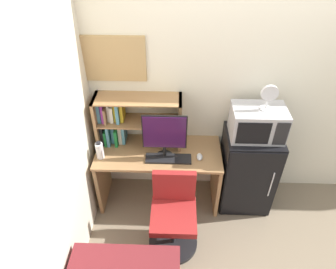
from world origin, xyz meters
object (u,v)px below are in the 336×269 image
at_px(monitor, 164,135).
at_px(desk_chair, 174,217).
at_px(hutch_bookshelf, 125,120).
at_px(computer_mouse, 200,157).
at_px(mini_fridge, 247,170).
at_px(wall_corkboard, 111,59).
at_px(keyboard, 168,159).
at_px(desk_fan, 269,96).
at_px(water_bottle, 100,150).
at_px(microwave, 257,123).

distance_m(monitor, desk_chair, 0.80).
bearing_deg(hutch_bookshelf, monitor, -29.23).
xyz_separation_m(hutch_bookshelf, computer_mouse, (0.77, -0.25, -0.27)).
xyz_separation_m(hutch_bookshelf, mini_fridge, (1.30, -0.15, -0.53)).
distance_m(computer_mouse, wall_corkboard, 1.28).
distance_m(monitor, keyboard, 0.28).
height_order(mini_fridge, desk_fan, desk_fan).
height_order(water_bottle, wall_corkboard, wall_corkboard).
height_order(monitor, desk_fan, desk_fan).
distance_m(mini_fridge, desk_fan, 0.93).
distance_m(keyboard, desk_fan, 1.12).
relative_size(water_bottle, desk_chair, 0.24).
distance_m(computer_mouse, water_bottle, 1.00).
bearing_deg(wall_corkboard, monitor, -34.39).
distance_m(monitor, computer_mouse, 0.44).
height_order(hutch_bookshelf, water_bottle, hutch_bookshelf).
xyz_separation_m(mini_fridge, microwave, (0.00, 0.00, 0.63)).
xyz_separation_m(hutch_bookshelf, water_bottle, (-0.23, -0.26, -0.19)).
distance_m(hutch_bookshelf, desk_chair, 1.09).
height_order(monitor, desk_chair, monitor).
relative_size(computer_mouse, microwave, 0.20).
xyz_separation_m(hutch_bookshelf, wall_corkboard, (-0.09, 0.11, 0.61)).
distance_m(monitor, microwave, 0.90).
height_order(keyboard, wall_corkboard, wall_corkboard).
xyz_separation_m(monitor, mini_fridge, (0.89, 0.09, -0.53)).
bearing_deg(desk_chair, computer_mouse, 61.57).
height_order(hutch_bookshelf, keyboard, hutch_bookshelf).
bearing_deg(mini_fridge, desk_chair, -144.61).
relative_size(keyboard, microwave, 0.91).
relative_size(hutch_bookshelf, mini_fridge, 0.92).
relative_size(monitor, desk_chair, 0.61).
xyz_separation_m(hutch_bookshelf, monitor, (0.42, -0.23, -0.00)).
bearing_deg(water_bottle, mini_fridge, 4.32).
relative_size(computer_mouse, water_bottle, 0.52).
bearing_deg(wall_corkboard, computer_mouse, -22.66).
xyz_separation_m(monitor, desk_fan, (0.93, 0.08, 0.40)).
distance_m(hutch_bookshelf, keyboard, 0.60).
bearing_deg(computer_mouse, desk_chair, -118.43).
height_order(keyboard, computer_mouse, computer_mouse).
relative_size(keyboard, desk_chair, 0.55).
bearing_deg(keyboard, mini_fridge, 8.42).
height_order(desk_fan, desk_chair, desk_fan).
bearing_deg(desk_fan, monitor, -174.90).
bearing_deg(microwave, desk_chair, -144.46).
distance_m(hutch_bookshelf, wall_corkboard, 0.62).
bearing_deg(computer_mouse, water_bottle, -178.89).
bearing_deg(microwave, water_bottle, -175.56).
bearing_deg(hutch_bookshelf, desk_fan, -6.38).
height_order(microwave, wall_corkboard, wall_corkboard).
bearing_deg(desk_fan, computer_mouse, -170.77).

